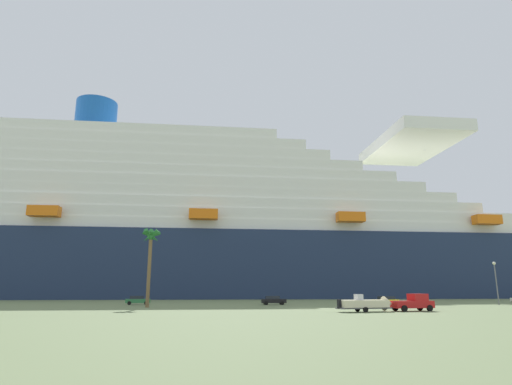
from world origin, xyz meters
The scene contains 9 objects.
ground_plane centered at (0.00, 30.00, 0.00)m, with size 600.00×600.00×0.00m, color #66754C.
cruise_ship centered at (-14.16, 74.49, 20.34)m, with size 290.39×55.45×69.44m.
pickup_truck centered at (11.11, -10.66, 1.04)m, with size 5.75×2.67×2.20m.
small_boat_on_trailer centered at (4.63, -11.23, 0.96)m, with size 8.69×2.57×2.15m.
palm_tree centered at (-23.49, 7.10, 9.67)m, with size 3.05×3.02×12.24m.
street_lamp centered at (37.52, 5.91, 5.00)m, with size 0.56×0.56×7.63m.
parked_car_yellow_taxi centered at (16.71, 7.71, 0.83)m, with size 4.67×2.71×1.58m.
parked_car_black_coupe centered at (-1.73, 14.57, 0.83)m, with size 4.59×2.50×1.58m.
parked_car_green_wagon centered at (-25.95, 19.37, 0.83)m, with size 4.56×2.32×1.58m.
Camera 1 is at (-19.49, -62.87, 2.80)m, focal length 29.84 mm.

